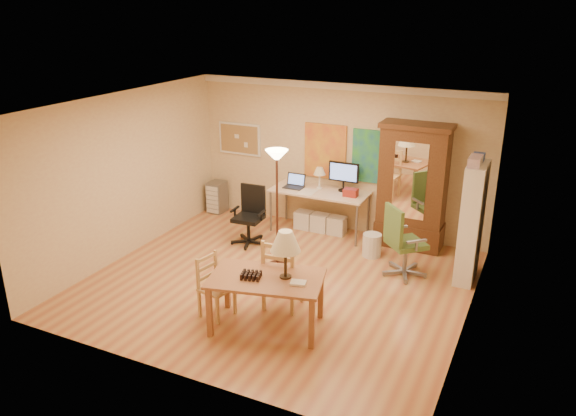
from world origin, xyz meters
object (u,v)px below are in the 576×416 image
at_px(computer_desk, 322,207).
at_px(armoire, 412,194).
at_px(bookshelf, 471,223).
at_px(office_chair_black, 249,228).
at_px(office_chair_green, 403,257).
at_px(dining_table, 273,267).

bearing_deg(computer_desk, armoire, 2.79).
height_order(armoire, bookshelf, armoire).
relative_size(office_chair_black, office_chair_green, 0.90).
bearing_deg(armoire, office_chair_black, -156.58).
bearing_deg(armoire, dining_table, -105.69).
xyz_separation_m(office_chair_black, armoire, (2.56, 1.11, 0.67)).
xyz_separation_m(computer_desk, office_chair_green, (1.80, -1.09, -0.18)).
relative_size(office_chair_green, armoire, 0.53).
height_order(office_chair_black, armoire, armoire).
relative_size(dining_table, office_chair_green, 1.40).
bearing_deg(dining_table, computer_desk, 101.52).
height_order(computer_desk, bookshelf, bookshelf).
height_order(computer_desk, office_chair_green, computer_desk).
bearing_deg(computer_desk, dining_table, -78.48).
distance_m(office_chair_black, office_chair_green, 2.75).
relative_size(computer_desk, armoire, 0.82).
relative_size(office_chair_green, bookshelf, 0.63).
relative_size(computer_desk, office_chair_black, 1.72).
distance_m(computer_desk, bookshelf, 2.86).
height_order(dining_table, office_chair_green, dining_table).
distance_m(dining_table, office_chair_green, 2.52).
distance_m(dining_table, armoire, 3.49).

